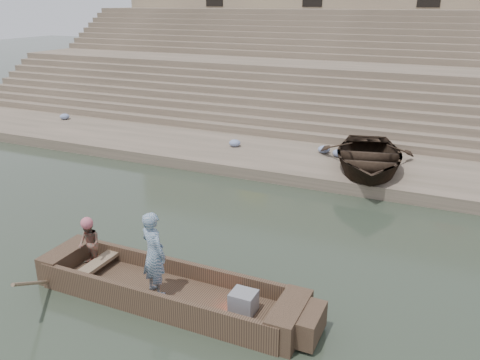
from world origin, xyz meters
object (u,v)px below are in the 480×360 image
Objects in this scene: main_rowboat at (168,295)px; standing_man at (154,254)px; beached_rowboat at (368,156)px; television at (243,302)px; rowing_man at (89,244)px.

standing_man is (-0.16, -0.15, 0.97)m from main_rowboat.
standing_man is 9.08m from beached_rowboat.
television is (1.81, 0.15, -0.66)m from standing_man.
main_rowboat is 2.90× the size of standing_man.
main_rowboat is 8.93m from beached_rowboat.
main_rowboat is at bearing -115.30° from standing_man.
standing_man is 1.58× the size of rowing_man.
beached_rowboat is at bearing 87.52° from rowing_man.
standing_man reaches higher than television.
standing_man reaches higher than beached_rowboat.
rowing_man is at bearing 176.38° from main_rowboat.
main_rowboat is 1.68m from television.
main_rowboat is at bearing -116.87° from beached_rowboat.
main_rowboat is 10.87× the size of television.
standing_man is at bearing -117.61° from beached_rowboat.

